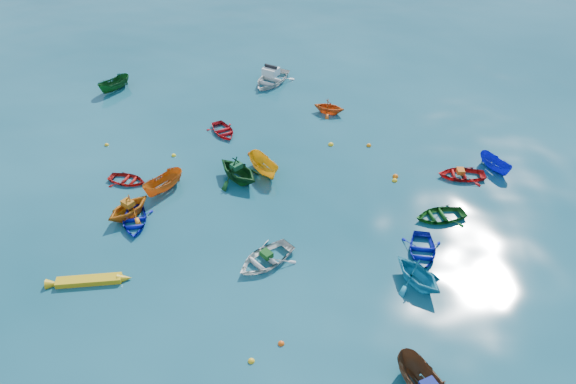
# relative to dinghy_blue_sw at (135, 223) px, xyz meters

# --- Properties ---
(ground) EXTENTS (160.00, 160.00, 0.00)m
(ground) POSITION_rel_dinghy_blue_sw_xyz_m (8.41, -1.42, 0.00)
(ground) COLOR #0A3C4B
(ground) RESTS_ON ground
(dinghy_blue_sw) EXTENTS (2.85, 3.39, 0.60)m
(dinghy_blue_sw) POSITION_rel_dinghy_blue_sw_xyz_m (0.00, 0.00, 0.00)
(dinghy_blue_sw) COLOR #0E16B0
(dinghy_blue_sw) RESTS_ON ground
(dinghy_white_near) EXTENTS (4.04, 4.14, 0.70)m
(dinghy_white_near) POSITION_rel_dinghy_blue_sw_xyz_m (7.94, -2.14, 0.00)
(dinghy_white_near) COLOR silver
(dinghy_white_near) RESTS_ON ground
(dinghy_blue_se) EXTENTS (2.22, 3.05, 0.62)m
(dinghy_blue_se) POSITION_rel_dinghy_blue_sw_xyz_m (16.20, -0.41, 0.00)
(dinghy_blue_se) COLOR #0D16A6
(dinghy_blue_se) RESTS_ON ground
(dinghy_orange_w) EXTENTS (3.53, 3.67, 1.49)m
(dinghy_orange_w) POSITION_rel_dinghy_blue_sw_xyz_m (-0.54, 0.62, 0.00)
(dinghy_orange_w) COLOR orange
(dinghy_orange_w) RESTS_ON ground
(sampan_yellow_mid) EXTENTS (2.81, 3.12, 1.19)m
(sampan_yellow_mid) POSITION_rel_dinghy_blue_sw_xyz_m (6.55, 5.97, 0.00)
(sampan_yellow_mid) COLOR #EBA614
(sampan_yellow_mid) RESTS_ON ground
(dinghy_green_e) EXTENTS (3.51, 2.98, 0.62)m
(dinghy_green_e) POSITION_rel_dinghy_blue_sw_xyz_m (17.42, 2.75, 0.00)
(dinghy_green_e) COLOR #124F15
(dinghy_green_e) RESTS_ON ground
(dinghy_cyan_se) EXTENTS (3.92, 3.96, 1.58)m
(dinghy_cyan_se) POSITION_rel_dinghy_blue_sw_xyz_m (15.79, -2.70, 0.00)
(dinghy_cyan_se) COLOR teal
(dinghy_cyan_se) RESTS_ON ground
(dinghy_red_nw) EXTENTS (2.74, 2.16, 0.51)m
(dinghy_red_nw) POSITION_rel_dinghy_blue_sw_xyz_m (-1.86, 3.85, 0.00)
(dinghy_red_nw) COLOR #AB120E
(dinghy_red_nw) RESTS_ON ground
(sampan_orange_n) EXTENTS (2.50, 3.16, 1.16)m
(sampan_orange_n) POSITION_rel_dinghy_blue_sw_xyz_m (0.74, 3.28, 0.00)
(sampan_orange_n) COLOR #CB5F13
(sampan_orange_n) RESTS_ON ground
(dinghy_green_n) EXTENTS (4.35, 4.28, 1.73)m
(dinghy_green_n) POSITION_rel_dinghy_blue_sw_xyz_m (5.06, 4.95, 0.00)
(dinghy_green_n) COLOR #0F4116
(dinghy_green_n) RESTS_ON ground
(dinghy_red_ne) EXTENTS (3.15, 2.38, 0.62)m
(dinghy_red_ne) POSITION_rel_dinghy_blue_sw_xyz_m (19.12, 7.12, 0.00)
(dinghy_red_ne) COLOR red
(dinghy_red_ne) RESTS_ON ground
(sampan_blue_far) EXTENTS (2.27, 2.70, 1.01)m
(sampan_blue_far) POSITION_rel_dinghy_blue_sw_xyz_m (21.35, 8.22, 0.00)
(sampan_blue_far) COLOR #0F15C5
(sampan_blue_far) RESTS_ON ground
(dinghy_red_far) EXTENTS (3.15, 3.34, 0.56)m
(dinghy_red_far) POSITION_rel_dinghy_blue_sw_xyz_m (2.85, 10.46, 0.00)
(dinghy_red_far) COLOR #AF0E14
(dinghy_red_far) RESTS_ON ground
(dinghy_orange_far) EXTENTS (2.73, 2.49, 1.24)m
(dinghy_orange_far) POSITION_rel_dinghy_blue_sw_xyz_m (10.14, 14.35, 0.00)
(dinghy_orange_far) COLOR #D45314
(dinghy_orange_far) RESTS_ON ground
(sampan_green_far) EXTENTS (2.45, 3.14, 1.15)m
(sampan_green_far) POSITION_rel_dinghy_blue_sw_xyz_m (-7.32, 15.90, 0.00)
(sampan_green_far) COLOR #114919
(sampan_green_far) RESTS_ON ground
(kayak_yellow) EXTENTS (3.98, 1.50, 0.40)m
(kayak_yellow) POSITION_rel_dinghy_blue_sw_xyz_m (-0.70, -4.76, 0.00)
(kayak_yellow) COLOR gold
(kayak_yellow) RESTS_ON ground
(motorboat_white) EXTENTS (4.32, 4.97, 1.46)m
(motorboat_white) POSITION_rel_dinghy_blue_sw_xyz_m (5.03, 18.87, 0.00)
(motorboat_white) COLOR silver
(motorboat_white) RESTS_ON ground
(tarp_green_a) EXTENTS (0.77, 0.76, 0.30)m
(tarp_green_a) POSITION_rel_dinghy_blue_sw_xyz_m (8.00, -2.07, 0.50)
(tarp_green_a) COLOR #134D17
(tarp_green_a) RESTS_ON dinghy_white_near
(tarp_orange_a) EXTENTS (0.84, 0.78, 0.33)m
(tarp_orange_a) POSITION_rel_dinghy_blue_sw_xyz_m (-0.51, 0.67, 0.91)
(tarp_orange_a) COLOR #B16212
(tarp_orange_a) RESTS_ON dinghy_orange_w
(tarp_green_b) EXTENTS (0.83, 0.85, 0.33)m
(tarp_green_b) POSITION_rel_dinghy_blue_sw_xyz_m (4.98, 5.01, 1.03)
(tarp_green_b) COLOR #134C28
(tarp_green_b) RESTS_ON dinghy_green_n
(tarp_orange_b) EXTENTS (0.50, 0.63, 0.29)m
(tarp_orange_b) POSITION_rel_dinghy_blue_sw_xyz_m (19.02, 7.11, 0.45)
(tarp_orange_b) COLOR #D35C15
(tarp_orange_b) RESTS_ON dinghy_red_ne
(buoy_ye_a) EXTENTS (0.31, 0.31, 0.31)m
(buoy_ye_a) POSITION_rel_dinghy_blue_sw_xyz_m (8.33, -8.39, 0.00)
(buoy_ye_a) COLOR yellow
(buoy_ye_a) RESTS_ON ground
(buoy_or_b) EXTENTS (0.30, 0.30, 0.30)m
(buoy_or_b) POSITION_rel_dinghy_blue_sw_xyz_m (9.50, -7.29, 0.00)
(buoy_or_b) COLOR #FA540D
(buoy_or_b) RESTS_ON ground
(buoy_ye_b) EXTENTS (0.31, 0.31, 0.31)m
(buoy_ye_b) POSITION_rel_dinghy_blue_sw_xyz_m (-4.83, 7.81, 0.00)
(buoy_ye_b) COLOR gold
(buoy_ye_b) RESTS_ON ground
(buoy_or_c) EXTENTS (0.36, 0.36, 0.36)m
(buoy_or_c) POSITION_rel_dinghy_blue_sw_xyz_m (5.26, 7.97, 0.00)
(buoy_or_c) COLOR #DB480B
(buoy_or_c) RESTS_ON ground
(buoy_ye_c) EXTENTS (0.38, 0.38, 0.38)m
(buoy_ye_c) POSITION_rel_dinghy_blue_sw_xyz_m (10.60, 9.85, 0.00)
(buoy_ye_c) COLOR yellow
(buoy_ye_c) RESTS_ON ground
(buoy_or_d) EXTENTS (0.35, 0.35, 0.35)m
(buoy_or_d) POSITION_rel_dinghy_blue_sw_xyz_m (13.22, 10.07, 0.00)
(buoy_or_d) COLOR orange
(buoy_or_d) RESTS_ON ground
(buoy_ye_d) EXTENTS (0.31, 0.31, 0.31)m
(buoy_ye_d) POSITION_rel_dinghy_blue_sw_xyz_m (0.17, 7.13, 0.00)
(buoy_ye_d) COLOR yellow
(buoy_ye_d) RESTS_ON ground
(buoy_or_e) EXTENTS (0.39, 0.39, 0.39)m
(buoy_or_e) POSITION_rel_dinghy_blue_sw_xyz_m (14.96, 6.58, 0.00)
(buoy_or_e) COLOR #DE620C
(buoy_or_e) RESTS_ON ground
(buoy_ye_e) EXTENTS (0.35, 0.35, 0.35)m
(buoy_ye_e) POSITION_rel_dinghy_blue_sw_xyz_m (14.91, 6.12, 0.00)
(buoy_ye_e) COLOR yellow
(buoy_ye_e) RESTS_ON ground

